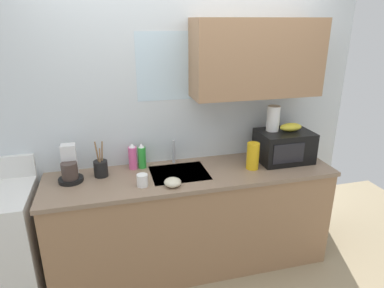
{
  "coord_description": "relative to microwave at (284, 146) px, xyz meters",
  "views": [
    {
      "loc": [
        -0.64,
        -2.46,
        2.09
      ],
      "look_at": [
        0.0,
        0.0,
        1.15
      ],
      "focal_mm": 31.75,
      "sensor_mm": 36.0,
      "label": 1
    }
  ],
  "objects": [
    {
      "name": "cereal_canister",
      "position": [
        -0.34,
        -0.1,
        -0.02
      ],
      "size": [
        0.1,
        0.1,
        0.23
      ],
      "primitive_type": "cylinder",
      "color": "gold",
      "rests_on": "counter_unit"
    },
    {
      "name": "utensil_crock",
      "position": [
        -1.57,
        0.07,
        -0.06
      ],
      "size": [
        0.11,
        0.11,
        0.29
      ],
      "color": "black",
      "rests_on": "counter_unit"
    },
    {
      "name": "dish_soap_bottle_green",
      "position": [
        -1.24,
        0.16,
        -0.03
      ],
      "size": [
        0.07,
        0.07,
        0.22
      ],
      "color": "green",
      "rests_on": "counter_unit"
    },
    {
      "name": "paper_towel_roll",
      "position": [
        -0.1,
        0.05,
        0.24
      ],
      "size": [
        0.11,
        0.11,
        0.22
      ],
      "primitive_type": "cylinder",
      "color": "white",
      "rests_on": "microwave"
    },
    {
      "name": "small_bowl",
      "position": [
        -1.06,
        -0.25,
        -0.1
      ],
      "size": [
        0.13,
        0.13,
        0.06
      ],
      "primitive_type": "ellipsoid",
      "color": "beige",
      "rests_on": "counter_unit"
    },
    {
      "name": "coffee_maker",
      "position": [
        -1.8,
        0.06,
        -0.03
      ],
      "size": [
        0.19,
        0.21,
        0.28
      ],
      "color": "black",
      "rests_on": "counter_unit"
    },
    {
      "name": "counter_unit",
      "position": [
        -0.85,
        -0.05,
        -0.58
      ],
      "size": [
        2.38,
        0.63,
        0.9
      ],
      "color": "#9E7551",
      "rests_on": "ground"
    },
    {
      "name": "kitchen_wall_assembly",
      "position": [
        -0.73,
        0.26,
        0.33
      ],
      "size": [
        3.15,
        0.42,
        2.5
      ],
      "color": "silver",
      "rests_on": "ground"
    },
    {
      "name": "dish_soap_bottle_pink",
      "position": [
        -1.31,
        0.16,
        -0.03
      ],
      "size": [
        0.07,
        0.07,
        0.23
      ],
      "color": "#E55999",
      "rests_on": "counter_unit"
    },
    {
      "name": "microwave",
      "position": [
        0.0,
        0.0,
        0.0
      ],
      "size": [
        0.46,
        0.35,
        0.27
      ],
      "color": "black",
      "rests_on": "counter_unit"
    },
    {
      "name": "sink_faucet",
      "position": [
        -0.96,
        0.19,
        -0.03
      ],
      "size": [
        0.03,
        0.03,
        0.21
      ],
      "primitive_type": "cylinder",
      "color": "#B2B5BA",
      "rests_on": "counter_unit"
    },
    {
      "name": "mug_white",
      "position": [
        -1.28,
        -0.19,
        -0.09
      ],
      "size": [
        0.08,
        0.08,
        0.09
      ],
      "primitive_type": "cylinder",
      "color": "white",
      "rests_on": "counter_unit"
    },
    {
      "name": "banana_bunch",
      "position": [
        0.05,
        0.0,
        0.17
      ],
      "size": [
        0.2,
        0.11,
        0.07
      ],
      "primitive_type": "ellipsoid",
      "color": "gold",
      "rests_on": "microwave"
    }
  ]
}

